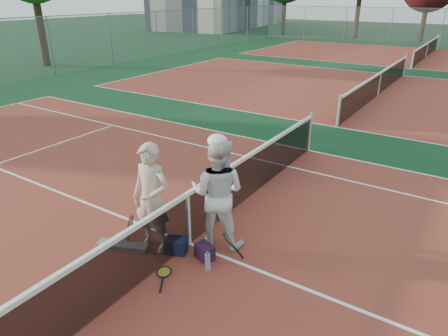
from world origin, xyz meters
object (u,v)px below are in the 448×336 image
Objects in this scene: sports_bag_purple at (205,252)px; racket_black_held at (228,247)px; racket_red at (131,231)px; sports_bag_navy at (176,246)px; net_main at (188,219)px; player_b at (218,193)px; water_bottle at (208,262)px; racket_spare at (164,272)px; player_a at (152,199)px.

racket_black_held is at bearing 24.04° from sports_bag_purple.
sports_bag_navy is (0.78, 0.27, -0.16)m from racket_red.
net_main is 5.61× the size of player_b.
net_main reaches higher than water_bottle.
racket_red reaches higher than sports_bag_navy.
water_bottle is at bearing 95.28° from player_b.
water_bottle is (0.54, 0.44, 0.14)m from racket_spare.
player_a is 1.49m from racket_black_held.
racket_red is 1.03m from racket_spare.
player_a is at bearing -169.03° from sports_bag_navy.
racket_red is 1.87× the size of sports_bag_purple.
net_main is 0.87m from racket_black_held.
player_b is 0.92m from racket_black_held.
player_a is 1.25m from sports_bag_purple.
racket_black_held is 0.42m from water_bottle.
player_b is at bearing -86.67° from racket_black_held.
racket_red reaches higher than water_bottle.
racket_black_held is 0.91m from sports_bag_navy.
net_main is at bearing 22.51° from player_b.
water_bottle is (0.21, -0.22, 0.02)m from sports_bag_purple.
racket_spare is at bearing 61.96° from player_b.
player_b is 1.14m from sports_bag_navy.
water_bottle is at bearing 21.71° from racket_black_held.
player_a reaches higher than racket_spare.
racket_red reaches higher than racket_spare.
sports_bag_purple is (1.28, 0.39, -0.17)m from racket_red.
sports_bag_purple is at bearing 7.07° from player_a.
racket_red is (-0.37, -0.19, -0.66)m from player_a.
net_main is at bearing 157.34° from sports_bag_purple.
racket_red is 1.73m from racket_black_held.
racket_black_held reaches higher than water_bottle.
racket_red reaches higher than sports_bag_purple.
sports_bag_purple is (0.48, -0.20, -0.38)m from net_main.
sports_bag_navy is at bearing -94.28° from net_main.
racket_black_held is at bearing -73.41° from racket_spare.
sports_bag_purple is (0.91, 0.21, -0.83)m from player_a.
net_main is at bearing 37.37° from player_a.
net_main is 36.60× the size of water_bottle.
racket_spare is 0.58m from sports_bag_navy.
racket_black_held is 0.41m from sports_bag_purple.
net_main reaches higher than racket_spare.
racket_black_held is (1.27, 0.37, -0.70)m from player_a.
racket_spare is (0.59, -0.45, -0.94)m from player_a.
racket_red is at bearing -28.59° from racket_black_held.
player_b is 3.29× the size of racket_red.
racket_black_held reaches higher than sports_bag_purple.
player_a reaches higher than net_main.
player_a is at bearing 18.53° from racket_spare.
racket_red is at bearing -161.01° from sports_bag_navy.
player_a is 3.22× the size of racket_red.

